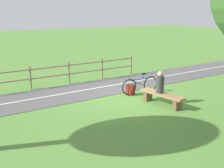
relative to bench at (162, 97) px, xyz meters
The scene contains 8 objects.
ground_plane 1.75m from the bench, 17.89° to the left, with size 80.00×80.00×0.00m, color #548438.
paved_path 5.52m from the bench, 55.27° to the left, with size 2.52×36.00×0.02m, color #565454.
path_centre_line 5.52m from the bench, 55.27° to the left, with size 0.10×32.00×0.00m, color silver.
bench is the anchor object (origin of this frame).
person_seated 0.52m from the bench, 10.36° to the left, with size 0.35×0.35×0.82m.
bicycle 1.61m from the bench, ahead, with size 0.16×1.76×0.87m.
backpack 1.66m from the bench, 10.71° to the left, with size 0.38×0.33×0.45m.
fence_roadside 5.39m from the bench, 30.20° to the left, with size 0.23×9.32×1.05m.
Camera 1 is at (-8.98, 6.11, 3.47)m, focal length 43.78 mm.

